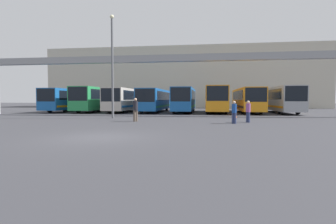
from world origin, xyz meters
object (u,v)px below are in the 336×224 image
bus_slot_7 (280,98)px  traffic_cone (235,115)px  bus_slot_4 (185,99)px  bus_slot_2 (125,99)px  pedestrian_near_right (234,112)px  lamp_post (112,63)px  bus_slot_3 (155,99)px  pedestrian_mid_left (248,111)px  bus_slot_6 (247,99)px  pedestrian_mid_right (135,109)px  bus_slot_5 (216,98)px  bus_slot_0 (70,99)px  bus_slot_1 (97,98)px

bus_slot_7 → traffic_cone: bus_slot_7 is taller
traffic_cone → bus_slot_4: bearing=120.8°
bus_slot_2 → pedestrian_near_right: bearing=-50.5°
pedestrian_near_right → lamp_post: size_ratio=0.17×
bus_slot_3 → bus_slot_7: (16.23, -0.22, 0.12)m
bus_slot_3 → pedestrian_mid_left: bus_slot_3 is taller
pedestrian_mid_left → traffic_cone: bearing=150.4°
bus_slot_6 → lamp_post: bearing=-138.0°
bus_slot_2 → lamp_post: lamp_post is taller
pedestrian_mid_right → lamp_post: (-2.93, 2.98, 4.04)m
pedestrian_mid_right → bus_slot_5: bearing=-160.9°
bus_slot_6 → traffic_cone: 10.10m
bus_slot_5 → traffic_cone: bus_slot_5 is taller
bus_slot_5 → pedestrian_near_right: size_ratio=6.55×
bus_slot_3 → bus_slot_5: (8.11, -0.94, 0.15)m
bus_slot_6 → bus_slot_7: bearing=-2.3°
bus_slot_0 → pedestrian_mid_left: bus_slot_0 is taller
bus_slot_4 → bus_slot_7: (12.17, 0.16, 0.05)m
bus_slot_4 → bus_slot_6: bus_slot_4 is taller
bus_slot_5 → pedestrian_near_right: bus_slot_5 is taller
bus_slot_2 → bus_slot_3: size_ratio=0.92×
lamp_post → pedestrian_mid_right: bearing=-45.5°
bus_slot_1 → bus_slot_6: bearing=1.9°
bus_slot_0 → bus_slot_6: bearing=1.1°
bus_slot_3 → pedestrian_mid_right: 15.47m
bus_slot_3 → bus_slot_1: bearing=-174.8°
bus_slot_1 → bus_slot_4: 12.18m
bus_slot_6 → traffic_cone: (-2.56, -9.65, -1.51)m
bus_slot_3 → traffic_cone: bearing=-45.3°
pedestrian_near_right → traffic_cone: bearing=111.4°
bus_slot_1 → bus_slot_2: 4.07m
bus_slot_0 → bus_slot_3: 12.18m
bus_slot_4 → bus_slot_0: bearing=-179.5°
bus_slot_0 → bus_slot_2: bearing=0.3°
bus_slot_3 → pedestrian_mid_right: bearing=-84.7°
pedestrian_mid_left → bus_slot_3: bearing=179.9°
bus_slot_2 → pedestrian_mid_right: bearing=-69.8°
bus_slot_1 → pedestrian_mid_right: size_ratio=6.00×
bus_slot_6 → bus_slot_5: bearing=-167.7°
pedestrian_mid_left → pedestrian_mid_right: size_ratio=0.89×
lamp_post → bus_slot_1: bearing=119.5°
bus_slot_4 → bus_slot_5: size_ratio=1.11×
traffic_cone → bus_slot_1: bearing=153.1°
bus_slot_1 → bus_slot_6: size_ratio=0.89×
bus_slot_6 → lamp_post: size_ratio=1.33×
bus_slot_7 → bus_slot_2: bearing=-179.3°
bus_slot_1 → pedestrian_mid_left: bearing=-38.3°
bus_slot_4 → bus_slot_3: bearing=174.7°
pedestrian_near_right → lamp_post: bearing=-171.7°
pedestrian_mid_left → pedestrian_mid_right: 8.59m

